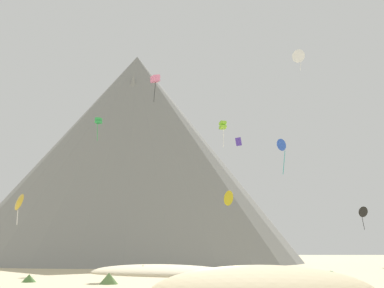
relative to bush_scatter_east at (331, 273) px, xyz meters
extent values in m
ellipsoid|color=beige|center=(-18.34, 2.00, -0.24)|extent=(22.68, 20.14, 2.16)
cone|color=#477238|center=(0.00, 0.00, 0.00)|extent=(3.36, 3.36, 0.48)
cone|color=#568442|center=(-29.06, -11.10, 0.09)|extent=(1.36, 1.36, 0.66)
cone|color=#568442|center=(-7.09, -20.60, 0.01)|extent=(2.61, 2.61, 0.49)
cone|color=#668C4C|center=(-20.35, 0.33, 0.29)|extent=(2.14, 2.14, 1.05)
cone|color=#668C4C|center=(-21.88, -13.58, 0.22)|extent=(2.02, 2.02, 0.91)
cone|color=gray|center=(-27.21, 53.08, 23.12)|extent=(102.08, 102.08, 46.72)
cone|color=gray|center=(-26.73, 57.71, 17.33)|extent=(38.66, 38.66, 35.15)
cone|color=gray|center=(-27.22, 46.16, 19.51)|extent=(30.22, 30.22, 39.50)
cube|color=pink|center=(-20.72, 20.51, 29.12)|extent=(1.70, 1.68, 0.81)
cube|color=pink|center=(-20.72, 20.51, 29.67)|extent=(1.70, 1.68, 0.81)
cylinder|color=black|center=(-20.79, 20.51, 27.15)|extent=(0.29, 0.31, 3.40)
cube|color=#5138B2|center=(-5.74, 36.30, 22.51)|extent=(1.31, 0.68, 1.66)
cone|color=gold|center=(-34.96, 1.98, 7.85)|extent=(1.96, 2.08, 1.99)
cylinder|color=white|center=(-34.91, 1.98, 6.03)|extent=(0.10, 0.11, 1.63)
cone|color=white|center=(4.67, 28.63, 36.73)|extent=(2.42, 1.82, 2.42)
cylinder|color=white|center=(4.91, 28.63, 34.75)|extent=(0.26, 0.30, 1.55)
cone|color=blue|center=(-1.16, 17.77, 17.99)|extent=(1.79, 2.06, 1.87)
cylinder|color=teal|center=(-0.98, 17.77, 15.22)|extent=(0.53, 0.12, 3.66)
cube|color=#8CD133|center=(-10.22, 16.56, 20.39)|extent=(1.17, 1.21, 0.58)
cube|color=#8CD133|center=(-10.22, 16.56, 21.00)|extent=(1.17, 1.21, 0.58)
cylinder|color=white|center=(-10.15, 16.56, 18.74)|extent=(0.10, 0.42, 2.87)
cone|color=black|center=(14.28, 28.60, 8.70)|extent=(1.93, 1.14, 1.82)
cylinder|color=black|center=(14.22, 28.60, 6.73)|extent=(0.30, 0.25, 2.09)
cone|color=yellow|center=(-9.13, 19.82, 10.06)|extent=(1.63, 2.18, 2.33)
cube|color=green|center=(-29.66, 20.94, 22.24)|extent=(1.13, 1.12, 0.43)
cube|color=green|center=(-29.66, 20.94, 22.73)|extent=(1.13, 1.12, 0.43)
cylinder|color=green|center=(-29.77, 20.94, 20.62)|extent=(0.19, 0.10, 2.84)
camera|label=1|loc=(-15.66, -54.40, 2.54)|focal=45.76mm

